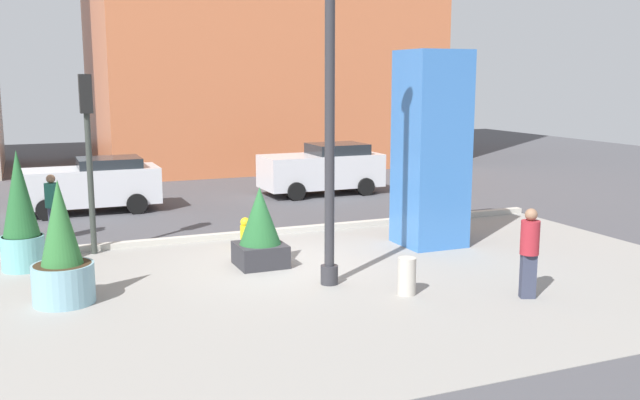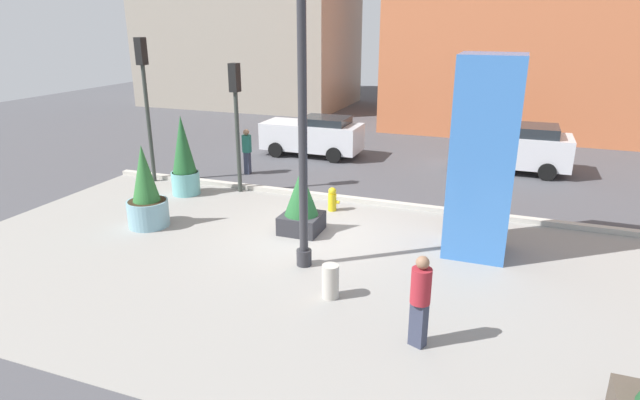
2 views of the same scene
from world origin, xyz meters
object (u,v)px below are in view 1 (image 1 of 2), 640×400
at_px(art_pillar_blue, 431,149).
at_px(concrete_bollard, 407,276).
at_px(lamp_post, 330,102).
at_px(car_curb_east, 91,184).
at_px(traffic_light_far_side, 88,133).
at_px(pedestrian_by_curb, 52,203).
at_px(potted_plant_by_pillar, 260,230).
at_px(potted_plant_near_left, 62,254).
at_px(pedestrian_on_sidewalk, 529,248).
at_px(potted_plant_near_right, 21,216).
at_px(fire_hydrant, 246,232).
at_px(car_curb_west, 323,169).

relative_size(art_pillar_blue, concrete_bollard, 6.48).
distance_m(lamp_post, car_curb_east, 11.21).
xyz_separation_m(traffic_light_far_side, pedestrian_by_curb, (-0.82, 2.08, -1.95)).
height_order(lamp_post, potted_plant_by_pillar, lamp_post).
bearing_deg(potted_plant_near_left, pedestrian_on_sidewalk, -20.68).
xyz_separation_m(potted_plant_near_left, pedestrian_on_sidewalk, (8.25, -3.12, 0.04)).
relative_size(pedestrian_by_curb, pedestrian_on_sidewalk, 0.97).
relative_size(art_pillar_blue, car_curb_east, 1.15).
bearing_deg(potted_plant_near_right, pedestrian_on_sidewalk, -33.71).
distance_m(fire_hydrant, pedestrian_by_curb, 5.24).
height_order(lamp_post, potted_plant_near_left, lamp_post).
bearing_deg(potted_plant_near_right, car_curb_east, 72.65).
bearing_deg(pedestrian_on_sidewalk, potted_plant_near_right, 146.29).
xyz_separation_m(art_pillar_blue, car_curb_west, (0.61, 8.34, -1.51)).
bearing_deg(car_curb_east, fire_hydrant, -63.85).
xyz_separation_m(potted_plant_near_right, pedestrian_by_curb, (0.75, 2.96, -0.27)).
height_order(potted_plant_near_right, concrete_bollard, potted_plant_near_right).
bearing_deg(lamp_post, car_curb_east, 110.23).
bearing_deg(art_pillar_blue, traffic_light_far_side, 164.02).
bearing_deg(art_pillar_blue, potted_plant_by_pillar, -175.82).
bearing_deg(concrete_bollard, potted_plant_near_right, 144.65).
height_order(potted_plant_near_left, pedestrian_on_sidewalk, potted_plant_near_left).
relative_size(potted_plant_by_pillar, car_curb_west, 0.41).
distance_m(lamp_post, pedestrian_on_sidewalk, 4.78).
height_order(pedestrian_by_curb, pedestrian_on_sidewalk, pedestrian_on_sidewalk).
relative_size(traffic_light_far_side, pedestrian_by_curb, 2.49).
relative_size(fire_hydrant, car_curb_west, 0.17).
bearing_deg(traffic_light_far_side, car_curb_east, 85.24).
bearing_deg(potted_plant_near_left, concrete_bollard, -18.19).
height_order(art_pillar_blue, fire_hydrant, art_pillar_blue).
xyz_separation_m(car_curb_east, pedestrian_on_sidewalk, (6.90, -12.49, 0.10)).
height_order(car_curb_east, pedestrian_by_curb, pedestrian_by_curb).
height_order(traffic_light_far_side, pedestrian_on_sidewalk, traffic_light_far_side).
relative_size(lamp_post, car_curb_west, 1.75).
distance_m(art_pillar_blue, car_curb_west, 8.50).
height_order(car_curb_west, pedestrian_by_curb, car_curb_west).
relative_size(art_pillar_blue, potted_plant_near_left, 2.06).
xyz_separation_m(lamp_post, fire_hydrant, (-0.63, 3.83, -3.36)).
height_order(lamp_post, fire_hydrant, lamp_post).
bearing_deg(car_curb_east, potted_plant_by_pillar, -70.72).
relative_size(potted_plant_near_right, concrete_bollard, 3.55).
distance_m(lamp_post, car_curb_west, 11.79).
bearing_deg(pedestrian_by_curb, potted_plant_near_right, -104.21).
bearing_deg(concrete_bollard, car_curb_west, 74.71).
xyz_separation_m(lamp_post, car_curb_west, (4.34, 10.60, -2.81)).
bearing_deg(art_pillar_blue, lamp_post, -148.91).
height_order(art_pillar_blue, traffic_light_far_side, art_pillar_blue).
distance_m(potted_plant_near_right, concrete_bollard, 8.49).
distance_m(lamp_post, pedestrian_by_curb, 8.76).
bearing_deg(potted_plant_near_left, car_curb_east, 81.81).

